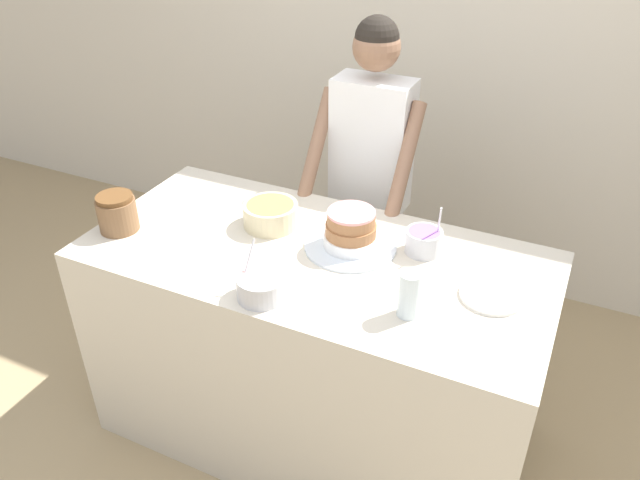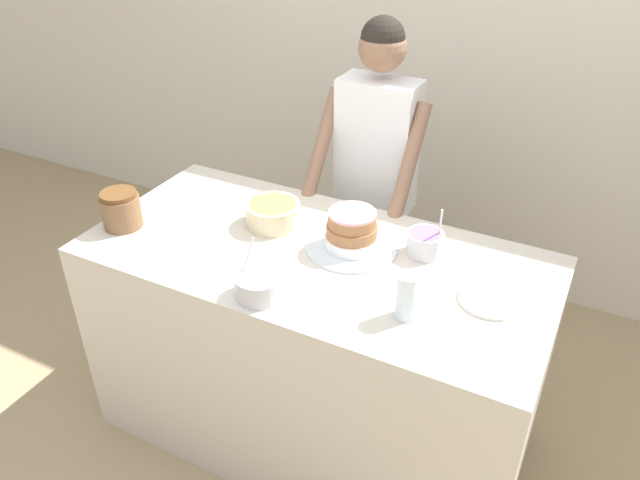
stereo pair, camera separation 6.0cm
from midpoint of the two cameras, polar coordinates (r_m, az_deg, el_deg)
name	(u,v)px [view 2 (the right image)]	position (r m, az deg, el deg)	size (l,w,h in m)	color
wall_back	(450,43)	(3.29, 12.34, 17.20)	(10.00, 0.05, 2.60)	beige
counter	(316,349)	(2.48, 0.31, -9.90)	(1.66, 0.80, 0.90)	beige
person_baker	(376,162)	(2.70, 5.75, 7.10)	(0.44, 0.43, 1.58)	#2D2D38
cake	(352,233)	(2.21, 3.69, 0.60)	(0.33, 0.33, 0.15)	silver
frosting_bowl_yellow	(273,213)	(2.36, -3.59, 2.47)	(0.21, 0.21, 0.09)	beige
frosting_bowl_pink	(259,285)	(1.99, -4.71, -4.10)	(0.16, 0.16, 0.18)	silver
frosting_bowl_purple	(425,242)	(2.22, 10.34, -0.22)	(0.13, 0.13, 0.20)	silver
drinking_glass	(406,296)	(1.90, 8.81, -5.10)	(0.07, 0.07, 0.15)	silver
ceramic_plate	(491,299)	(2.06, 16.16, -5.25)	(0.20, 0.20, 0.01)	white
stoneware_jar	(121,210)	(2.44, -17.06, 2.67)	(0.14, 0.14, 0.14)	brown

